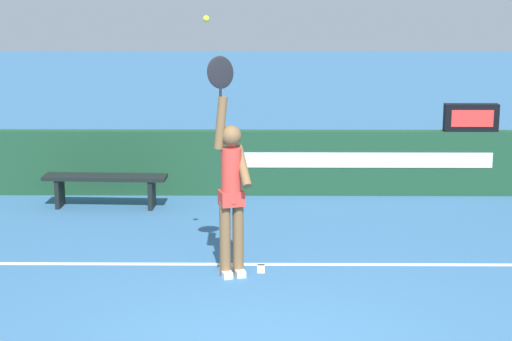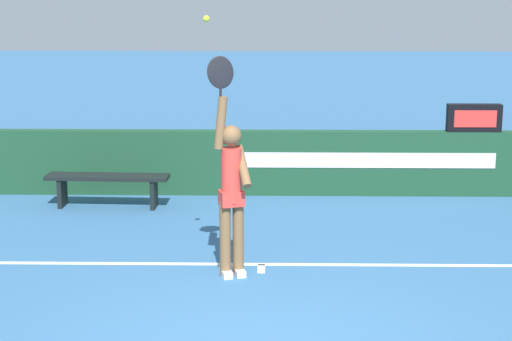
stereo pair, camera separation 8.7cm
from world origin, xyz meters
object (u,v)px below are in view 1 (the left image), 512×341
Objects in this scene: speed_display at (471,118)px; tennis_ball at (206,19)px; courtside_bench_near at (105,183)px; tennis_player at (231,187)px.

speed_display is 11.52× the size of tennis_ball.
courtside_bench_near is (-1.61, 2.81, -2.39)m from tennis_ball.
courtside_bench_near is at bearing 123.52° from tennis_player.
speed_display reaches higher than courtside_bench_near.
speed_display is at bearing 8.24° from courtside_bench_near.
speed_display is at bearing 46.62° from tennis_player.
tennis_ball is 0.04× the size of courtside_bench_near.
speed_display is 5.32m from courtside_bench_near.
tennis_player is 35.40× the size of tennis_ball.
tennis_ball is at bearing -60.16° from courtside_bench_near.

